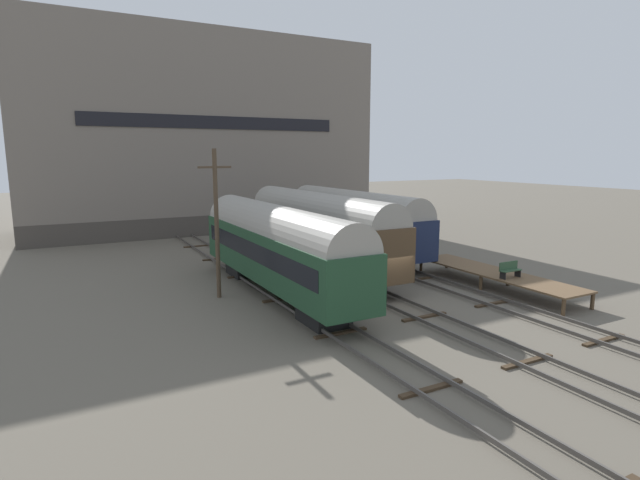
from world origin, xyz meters
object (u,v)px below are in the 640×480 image
train_car_navy (353,220)px  person_worker (362,298)px  train_car_green (277,245)px  train_car_brown (318,227)px  utility_pole (217,222)px  bench (510,269)px

train_car_navy → person_worker: size_ratio=9.27×
train_car_navy → train_car_green: size_ratio=0.96×
train_car_navy → train_car_green: train_car_navy is taller
train_car_brown → utility_pole: (-7.73, -2.90, 1.17)m
bench → person_worker: (-9.73, 0.22, -0.40)m
train_car_brown → person_worker: train_car_brown is taller
train_car_brown → train_car_navy: size_ratio=1.06×
person_worker → bench: bearing=-1.3°
train_car_brown → train_car_green: (-4.70, -3.98, -0.17)m
bench → person_worker: bearing=178.7°
train_car_navy → person_worker: bearing=-120.2°
train_car_navy → train_car_green: bearing=-142.9°
train_car_green → utility_pole: utility_pole is taller
train_car_brown → train_car_green: size_ratio=1.01×
train_car_green → bench: 13.15m
train_car_navy → utility_pole: (-12.42, -6.02, 1.34)m
bench → utility_pole: (-14.65, 7.07, 2.78)m
person_worker → train_car_navy: bearing=59.8°
train_car_brown → person_worker: (-2.80, -9.75, -2.02)m
bench → person_worker: size_ratio=0.81×
train_car_brown → train_car_green: bearing=-139.7°
train_car_navy → person_worker: train_car_navy is taller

